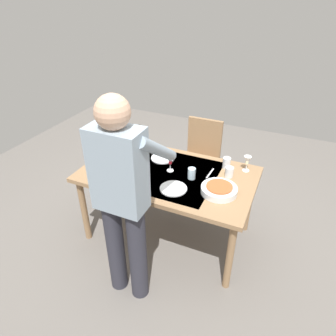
% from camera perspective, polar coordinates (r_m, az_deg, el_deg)
% --- Properties ---
extents(ground_plane, '(6.00, 6.00, 0.00)m').
position_cam_1_polar(ground_plane, '(3.22, 0.00, -12.08)').
color(ground_plane, '#66605B').
extents(dining_table, '(1.57, 0.91, 0.74)m').
position_cam_1_polar(dining_table, '(2.80, 0.00, -2.14)').
color(dining_table, '#93704C').
rests_on(dining_table, ground_plane).
extents(chair_near, '(0.40, 0.40, 0.91)m').
position_cam_1_polar(chair_near, '(3.53, 6.27, 2.73)').
color(chair_near, brown).
rests_on(chair_near, ground_plane).
extents(person_server, '(0.42, 0.61, 1.69)m').
position_cam_1_polar(person_server, '(2.13, -8.59, -5.13)').
color(person_server, '#2D2D38').
rests_on(person_server, ground_plane).
extents(wine_bottle, '(0.07, 0.07, 0.30)m').
position_cam_1_polar(wine_bottle, '(3.07, -5.34, 4.89)').
color(wine_bottle, black).
rests_on(wine_bottle, dining_table).
extents(wine_glass_left, '(0.07, 0.07, 0.15)m').
position_cam_1_polar(wine_glass_left, '(2.73, 0.43, 1.33)').
color(wine_glass_left, white).
rests_on(wine_glass_left, dining_table).
extents(wine_glass_right, '(0.07, 0.07, 0.15)m').
position_cam_1_polar(wine_glass_right, '(2.83, 14.70, 1.30)').
color(wine_glass_right, white).
rests_on(wine_glass_right, dining_table).
extents(water_cup_near_left, '(0.07, 0.07, 0.10)m').
position_cam_1_polar(water_cup_near_left, '(2.66, 4.50, -1.01)').
color(water_cup_near_left, silver).
rests_on(water_cup_near_left, dining_table).
extents(water_cup_near_right, '(0.07, 0.07, 0.09)m').
position_cam_1_polar(water_cup_near_right, '(2.74, 11.47, -0.74)').
color(water_cup_near_right, silver).
rests_on(water_cup_near_right, dining_table).
extents(water_cup_far_left, '(0.07, 0.07, 0.10)m').
position_cam_1_polar(water_cup_far_left, '(2.86, 10.98, 0.98)').
color(water_cup_far_left, silver).
rests_on(water_cup_far_left, dining_table).
extents(serving_bowl_pasta, '(0.30, 0.30, 0.07)m').
position_cam_1_polar(serving_bowl_pasta, '(2.52, 9.61, -3.99)').
color(serving_bowl_pasta, silver).
rests_on(serving_bowl_pasta, dining_table).
extents(dinner_plate_near, '(0.23, 0.23, 0.01)m').
position_cam_1_polar(dinner_plate_near, '(2.54, 1.03, -3.89)').
color(dinner_plate_near, silver).
rests_on(dinner_plate_near, dining_table).
extents(dinner_plate_far, '(0.23, 0.23, 0.01)m').
position_cam_1_polar(dinner_plate_far, '(2.98, -1.01, 1.90)').
color(dinner_plate_far, silver).
rests_on(dinner_plate_far, dining_table).
extents(table_knife, '(0.05, 0.20, 0.00)m').
position_cam_1_polar(table_knife, '(2.99, -7.16, 1.63)').
color(table_knife, silver).
rests_on(table_knife, dining_table).
extents(table_fork, '(0.02, 0.18, 0.00)m').
position_cam_1_polar(table_fork, '(2.77, 7.93, -1.00)').
color(table_fork, silver).
rests_on(table_fork, dining_table).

